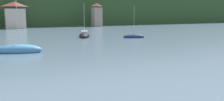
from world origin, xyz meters
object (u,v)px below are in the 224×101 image
(shore_building_central, at_px, (15,16))
(shore_building_eastcentral, at_px, (97,15))
(sailboat_far_6, at_px, (84,35))
(sailboat_far_3, at_px, (134,37))
(sailboat_far_2, at_px, (19,50))

(shore_building_central, height_order, shore_building_eastcentral, shore_building_eastcentral)
(shore_building_eastcentral, distance_m, sailboat_far_6, 42.68)
(shore_building_eastcentral, bearing_deg, sailboat_far_6, -118.05)
(shore_building_central, distance_m, sailboat_far_3, 47.76)
(sailboat_far_2, height_order, sailboat_far_6, sailboat_far_2)
(sailboat_far_3, distance_m, sailboat_far_6, 10.13)
(shore_building_eastcentral, bearing_deg, sailboat_far_2, -123.21)
(shore_building_eastcentral, relative_size, sailboat_far_6, 1.21)
(sailboat_far_6, bearing_deg, sailboat_far_3, -106.35)
(shore_building_central, distance_m, sailboat_far_2, 53.72)
(shore_building_eastcentral, xyz_separation_m, sailboat_far_3, (-12.08, -43.84, -4.01))
(sailboat_far_3, bearing_deg, sailboat_far_6, -11.41)
(shore_building_central, bearing_deg, sailboat_far_2, -95.93)
(sailboat_far_2, xyz_separation_m, sailboat_far_6, (14.46, 15.10, 0.03))
(sailboat_far_6, bearing_deg, shore_building_central, 35.53)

